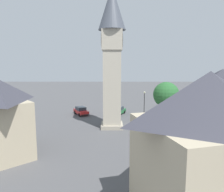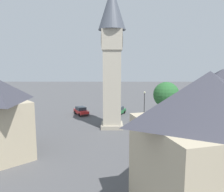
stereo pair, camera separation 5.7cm
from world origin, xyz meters
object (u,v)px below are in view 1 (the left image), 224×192
Objects in this scene: clock_tower at (112,47)px; lamp_post at (144,100)px; car_silver_kerb at (81,111)px; building_corner_back at (206,150)px; building_shop_left at (221,92)px; pedestrian at (152,143)px; tree at (166,95)px; car_red_corner at (149,130)px; car_blue_kerb at (118,110)px.

lamp_post is at bearing 140.88° from clock_tower.
car_silver_kerb is 0.49× the size of building_corner_back.
clock_tower is 13.23m from lamp_post.
car_silver_kerb is at bearing -158.01° from building_corner_back.
pedestrian is at bearing -43.33° from building_shop_left.
building_corner_back is (27.83, -15.32, 0.08)m from building_shop_left.
clock_tower reaches higher than tree.
car_silver_kerb is 16.87m from car_red_corner.
car_blue_kerb is at bearing -170.15° from pedestrian.
lamp_post reaches higher than car_red_corner.
car_blue_kerb is at bearing -163.38° from car_red_corner.
clock_tower is 4.74× the size of car_silver_kerb.
building_corner_back reaches higher than tree.
building_shop_left is (-7.90, 20.72, -7.70)m from clock_tower.
building_corner_back is (23.72, -3.79, 0.05)m from tree.
tree is 24.02m from building_corner_back.
pedestrian is 11.17m from building_corner_back.
building_corner_back is at bearing 5.51° from pedestrian.
lamp_post is (-16.88, 1.69, 2.16)m from pedestrian.
building_corner_back is (28.53, 11.52, 3.86)m from car_silver_kerb.
pedestrian is (18.00, 10.51, 0.25)m from car_silver_kerb.
clock_tower is at bearing -164.83° from building_corner_back.
car_silver_kerb is 12.48m from lamp_post.
pedestrian is 0.36× the size of lamp_post.
clock_tower is 4.47× the size of lamp_post.
tree is (-7.82, 4.13, 3.81)m from car_red_corner.
car_red_corner is (4.03, 5.06, -11.48)m from clock_tower.
building_shop_left is at bearing 136.67° from pedestrian.
car_red_corner is 9.63m from tree.
building_corner_back is at bearing 21.99° from car_silver_kerb.
car_blue_kerb is 0.50× the size of building_shop_left.
pedestrian is 0.19× the size of building_shop_left.
car_silver_kerb is at bearing -107.44° from tree.
lamp_post is at bearing 178.59° from building_corner_back.
clock_tower reaches higher than building_corner_back.
clock_tower is at bearing -128.54° from car_red_corner.
car_silver_kerb and car_red_corner have the same top height.
building_shop_left reaches higher than car_silver_kerb.
tree is (-13.19, 4.81, 3.56)m from pedestrian.
building_corner_back reaches higher than lamp_post.
clock_tower is at bearing -69.12° from building_shop_left.
clock_tower is 12.55m from tree.
lamp_post is at bearing 174.29° from pedestrian.
car_silver_kerb is at bearing -88.05° from car_blue_kerb.
tree reaches higher than car_blue_kerb.
pedestrian is at bearing -174.49° from building_corner_back.
pedestrian reaches higher than car_silver_kerb.
pedestrian is at bearing -5.71° from lamp_post.
tree is 0.76× the size of building_shop_left.
building_shop_left is at bearing 88.52° from car_silver_kerb.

